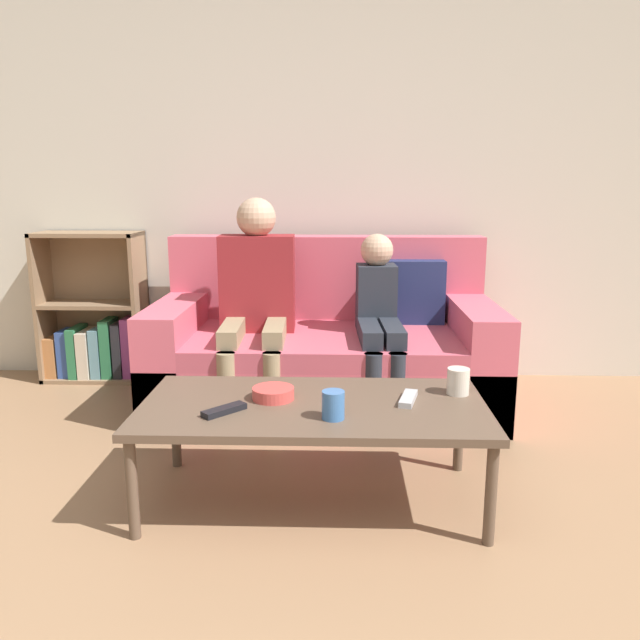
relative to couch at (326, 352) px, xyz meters
The scene contains 11 objects.
wall_back 1.17m from the couch, 104.95° to the left, with size 12.00×0.06×2.60m.
couch is the anchor object (origin of this frame).
bookshelf 1.51m from the couch, 164.45° to the left, with size 0.62×0.28×0.92m.
coffee_table 1.13m from the couch, 91.16° to the right, with size 1.29×0.65×0.39m.
person_adult 0.52m from the couch, 165.92° to the right, with size 0.40×0.65×1.13m.
person_child 0.40m from the couch, 28.88° to the right, with size 0.24×0.65×0.94m.
cup_near 1.15m from the couch, 61.80° to the right, with size 0.09×0.09×0.10m.
cup_far 1.29m from the couch, 87.62° to the right, with size 0.08×0.08×0.10m.
tv_remote_0 1.15m from the couch, 72.99° to the right, with size 0.09×0.18×0.02m.
tv_remote_1 1.29m from the couch, 105.24° to the right, with size 0.15×0.16×0.02m.
snack_bowl 1.11m from the couch, 99.31° to the right, with size 0.16×0.16×0.05m.
Camera 1 is at (0.22, -0.99, 1.20)m, focal length 35.00 mm.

